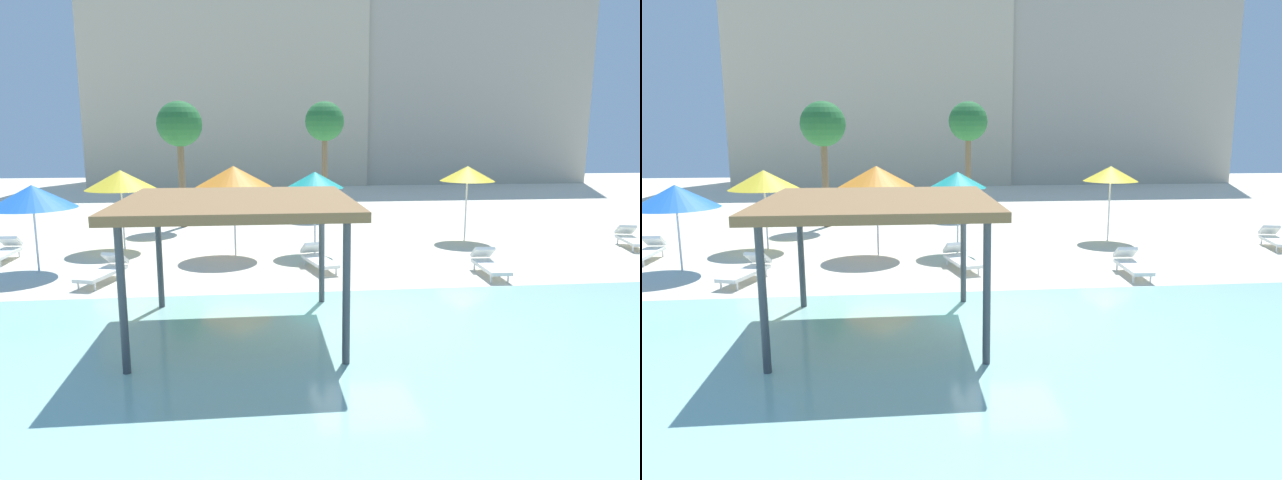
{
  "view_description": "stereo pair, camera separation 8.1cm",
  "coord_description": "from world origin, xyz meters",
  "views": [
    {
      "loc": [
        -2.5,
        -12.69,
        4.13
      ],
      "look_at": [
        -0.86,
        2.0,
        1.3
      ],
      "focal_mm": 32.29,
      "sensor_mm": 36.0,
      "label": 1
    },
    {
      "loc": [
        -2.42,
        -12.7,
        4.13
      ],
      "look_at": [
        -0.86,
        2.0,
        1.3
      ],
      "focal_mm": 32.29,
      "sensor_mm": 36.0,
      "label": 2
    }
  ],
  "objects": [
    {
      "name": "lounge_chair_2",
      "position": [
        -6.7,
        3.31,
        0.33
      ],
      "size": [
        1.14,
        1.99,
        0.74
      ],
      "rotation": [
        0.0,
        0.0,
        -1.87
      ],
      "color": "white",
      "rests_on": "ground"
    },
    {
      "name": "beach_umbrella_teal_4",
      "position": [
        -0.54,
        6.47,
        2.49
      ],
      "size": [
        1.94,
        1.94,
        2.76
      ],
      "color": "silver",
      "rests_on": "ground"
    },
    {
      "name": "lounge_chair_4",
      "position": [
        10.8,
        6.14,
        0.33
      ],
      "size": [
        1.05,
        1.99,
        0.74
      ],
      "rotation": [
        0.0,
        0.0,
        -1.82
      ],
      "color": "white",
      "rests_on": "ground"
    },
    {
      "name": "lounge_chair_1",
      "position": [
        -0.68,
        4.17,
        0.33
      ],
      "size": [
        1.04,
        1.98,
        0.74
      ],
      "rotation": [
        0.0,
        0.0,
        -1.33
      ],
      "color": "white",
      "rests_on": "ground"
    },
    {
      "name": "hotel_block_1",
      "position": [
        14.01,
        36.01,
        9.66
      ],
      "size": [
        18.69,
        11.43,
        19.32
      ],
      "primitive_type": "cube",
      "color": "#B2A893",
      "rests_on": "ground"
    },
    {
      "name": "hotel_block_0",
      "position": [
        -4.37,
        34.73,
        8.28
      ],
      "size": [
        20.4,
        9.5,
        16.56
      ],
      "primitive_type": "cube",
      "color": "beige",
      "rests_on": "ground"
    },
    {
      "name": "lounge_chair_3",
      "position": [
        4.17,
        2.9,
        0.33
      ],
      "size": [
        0.7,
        1.93,
        0.74
      ],
      "rotation": [
        0.0,
        0.0,
        -1.63
      ],
      "color": "white",
      "rests_on": "ground"
    },
    {
      "name": "ground_plane",
      "position": [
        0.0,
        0.0,
        0.0
      ],
      "size": [
        80.0,
        80.0,
        0.0
      ],
      "primitive_type": "plane",
      "color": "beige"
    },
    {
      "name": "palm_tree_0",
      "position": [
        0.87,
        15.49,
        4.44
      ],
      "size": [
        1.9,
        1.9,
        5.5
      ],
      "color": "brown",
      "rests_on": "ground"
    },
    {
      "name": "lounge_chair_5",
      "position": [
        -10.56,
        6.28,
        0.33
      ],
      "size": [
        0.61,
        1.9,
        0.74
      ],
      "rotation": [
        0.0,
        0.0,
        -1.58
      ],
      "color": "white",
      "rests_on": "ground"
    },
    {
      "name": "beach_umbrella_orange_1",
      "position": [
        -3.22,
        6.37,
        2.64
      ],
      "size": [
        2.48,
        2.48,
        2.98
      ],
      "color": "silver",
      "rests_on": "ground"
    },
    {
      "name": "palm_tree_1",
      "position": [
        -5.64,
        12.42,
        4.28
      ],
      "size": [
        1.9,
        1.9,
        5.33
      ],
      "color": "brown",
      "rests_on": "ground"
    },
    {
      "name": "lagoon_water",
      "position": [
        0.0,
        -5.25,
        0.02
      ],
      "size": [
        44.0,
        13.5,
        0.04
      ],
      "primitive_type": "cube",
      "color": "#99D1C6",
      "rests_on": "ground"
    },
    {
      "name": "shade_pavilion",
      "position": [
        -2.86,
        -1.25,
        2.64
      ],
      "size": [
        4.49,
        4.49,
        2.8
      ],
      "color": "#42474C",
      "rests_on": "ground"
    },
    {
      "name": "beach_umbrella_yellow_6",
      "position": [
        -7.14,
        7.82,
        2.44
      ],
      "size": [
        2.42,
        2.42,
        2.77
      ],
      "color": "silver",
      "rests_on": "ground"
    },
    {
      "name": "beach_umbrella_yellow_5",
      "position": [
        5.4,
        8.19,
        2.52
      ],
      "size": [
        2.04,
        2.04,
        2.81
      ],
      "color": "silver",
      "rests_on": "ground"
    },
    {
      "name": "beach_umbrella_blue_2",
      "position": [
        -8.92,
        4.64,
        2.24
      ],
      "size": [
        2.45,
        2.45,
        2.58
      ],
      "color": "silver",
      "rests_on": "ground"
    }
  ]
}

